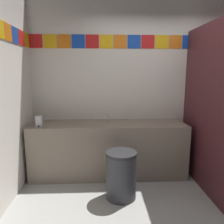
% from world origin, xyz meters
% --- Properties ---
extents(ground_plane, '(9.68, 9.68, 0.00)m').
position_xyz_m(ground_plane, '(0.00, 0.00, 0.00)').
color(ground_plane, '#9E9E99').
extents(wall_back, '(4.40, 0.09, 2.87)m').
position_xyz_m(wall_back, '(-0.00, 1.54, 1.44)').
color(wall_back, silver).
rests_on(wall_back, ground_plane).
extents(vanity_counter, '(2.36, 0.60, 0.83)m').
position_xyz_m(vanity_counter, '(-0.97, 1.20, 0.42)').
color(vanity_counter, gray).
rests_on(vanity_counter, ground_plane).
extents(faucet_center, '(0.04, 0.10, 0.14)m').
position_xyz_m(faucet_center, '(-0.97, 1.28, 0.88)').
color(faucet_center, silver).
rests_on(faucet_center, vanity_counter).
extents(soap_dispenser, '(0.09, 0.09, 0.16)m').
position_xyz_m(soap_dispenser, '(-1.97, 1.01, 0.91)').
color(soap_dispenser, '#B7BABF').
rests_on(soap_dispenser, vanity_counter).
extents(trash_bin, '(0.40, 0.40, 0.61)m').
position_xyz_m(trash_bin, '(-0.82, 0.53, 0.31)').
color(trash_bin, '#333338').
rests_on(trash_bin, ground_plane).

